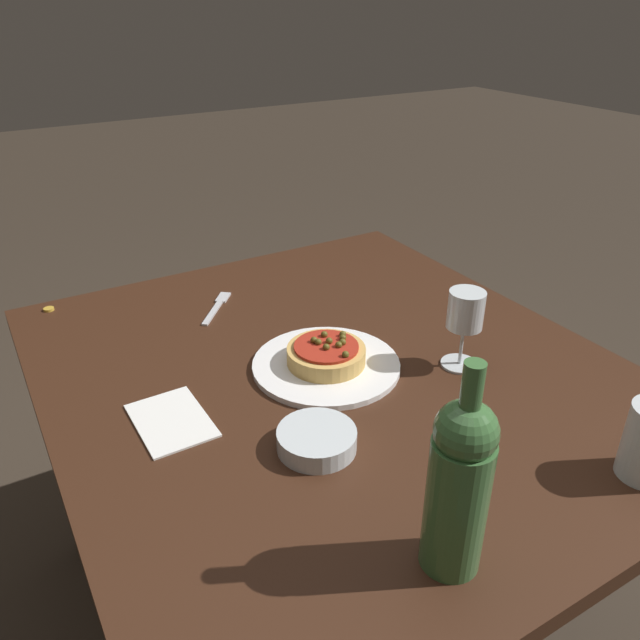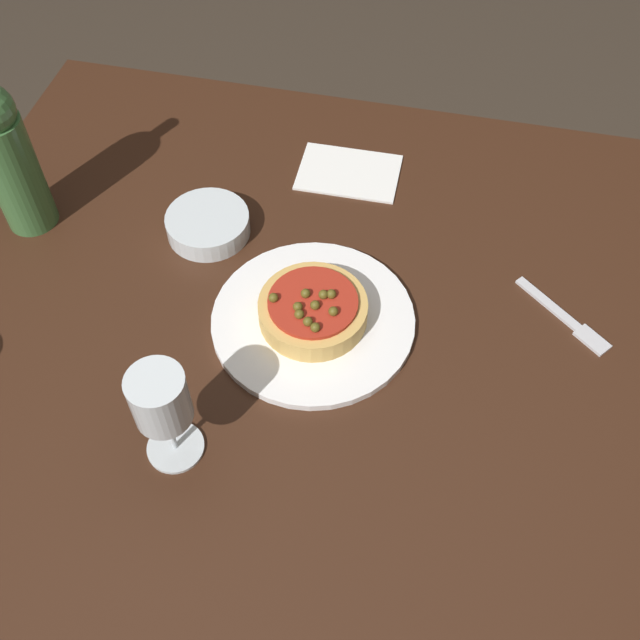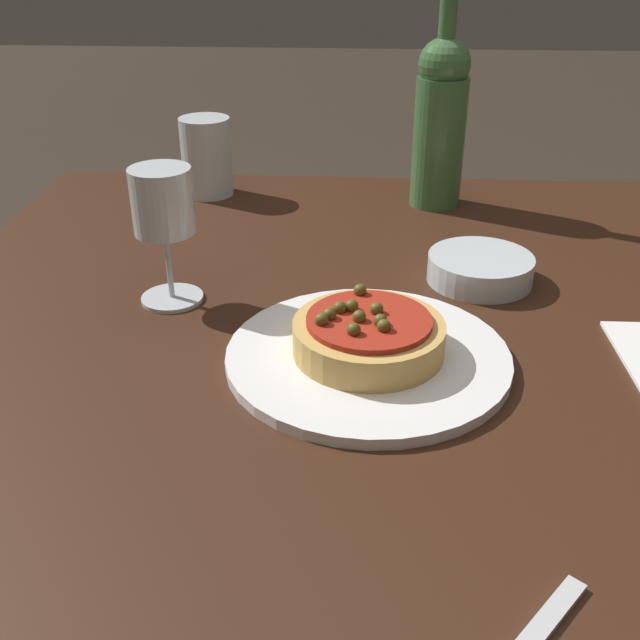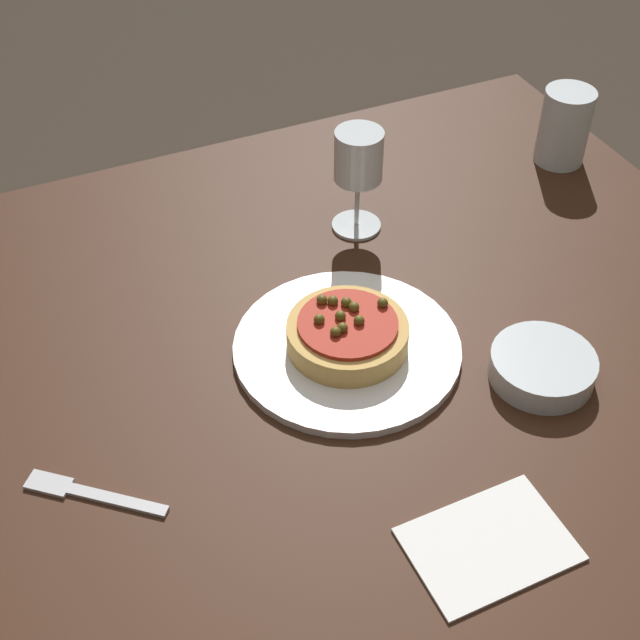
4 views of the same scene
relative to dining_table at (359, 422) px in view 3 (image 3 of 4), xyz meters
name	(u,v)px [view 3 (image 3 of 4)]	position (x,y,z in m)	size (l,w,h in m)	color
dining_table	(359,422)	(0.00, 0.00, 0.00)	(1.22, 1.07, 0.75)	#381E11
dinner_plate	(371,357)	(-0.01, -0.01, 0.09)	(0.30, 0.30, 0.01)	white
pizza	(372,335)	(-0.01, -0.01, 0.12)	(0.16, 0.16, 0.05)	tan
wine_glass	(166,209)	(0.12, 0.23, 0.20)	(0.07, 0.07, 0.16)	silver
wine_bottle	(443,119)	(0.48, -0.11, 0.22)	(0.08, 0.08, 0.31)	#3D6B38
water_cup	(209,157)	(0.50, 0.26, 0.15)	(0.08, 0.08, 0.13)	silver
side_bowl	(483,269)	(0.19, -0.15, 0.10)	(0.13, 0.13, 0.03)	silver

